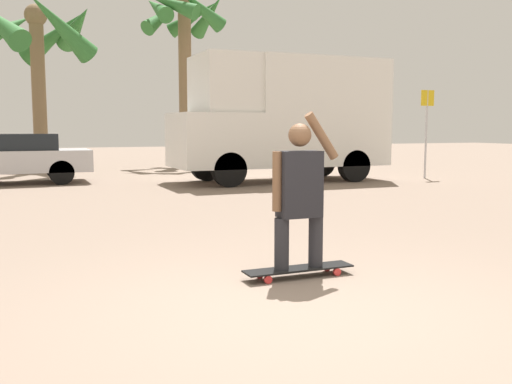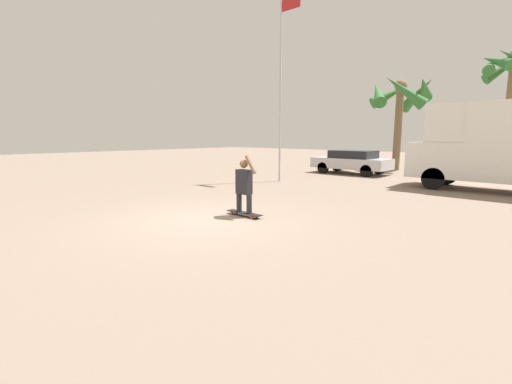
# 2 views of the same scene
# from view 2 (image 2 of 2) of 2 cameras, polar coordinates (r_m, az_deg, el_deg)

# --- Properties ---
(ground_plane) EXTENTS (80.00, 80.00, 0.00)m
(ground_plane) POSITION_cam_2_polar(r_m,az_deg,el_deg) (8.65, -8.25, -4.58)
(ground_plane) COLOR gray
(skateboard) EXTENTS (1.10, 0.24, 0.09)m
(skateboard) POSITION_cam_2_polar(r_m,az_deg,el_deg) (8.92, -1.99, -3.55)
(skateboard) COLOR black
(skateboard) RESTS_ON ground_plane
(person_skateboarder) EXTENTS (0.69, 0.22, 1.50)m
(person_skateboarder) POSITION_cam_2_polar(r_m,az_deg,el_deg) (8.78, -2.02, 1.44)
(person_skateboarder) COLOR #28282D
(person_skateboarder) RESTS_ON skateboard
(camper_van) EXTENTS (5.75, 2.10, 3.28)m
(camper_van) POSITION_cam_2_polar(r_m,az_deg,el_deg) (15.47, 35.74, 6.50)
(camper_van) COLOR black
(camper_van) RESTS_ON ground_plane
(parked_car_silver) EXTENTS (4.12, 1.80, 1.29)m
(parked_car_silver) POSITION_cam_2_polar(r_m,az_deg,el_deg) (19.54, 15.63, 4.97)
(parked_car_silver) COLOR black
(parked_car_silver) RESTS_ON ground_plane
(palm_tree_center_background) EXTENTS (3.98, 4.12, 5.60)m
(palm_tree_center_background) POSITION_cam_2_polar(r_m,az_deg,el_deg) (22.86, 23.16, 14.43)
(palm_tree_center_background) COLOR brown
(palm_tree_center_background) RESTS_ON ground_plane
(flagpole) EXTENTS (1.05, 0.12, 8.00)m
(flagpole) POSITION_cam_2_polar(r_m,az_deg,el_deg) (15.81, 4.28, 18.02)
(flagpole) COLOR #B7B7BC
(flagpole) RESTS_ON ground_plane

